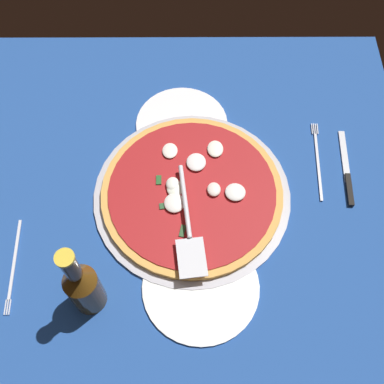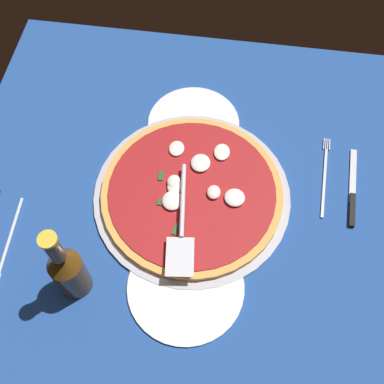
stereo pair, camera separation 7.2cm
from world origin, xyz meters
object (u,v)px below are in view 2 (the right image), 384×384
dinner_plate_right (186,287)px  pizza (192,192)px  dinner_plate_left (194,124)px  pizza_server (181,224)px  beer_bottle (68,270)px  place_setting_far (339,186)px

dinner_plate_right → pizza: bearing=-175.5°
dinner_plate_left → pizza: pizza is taller
dinner_plate_right → pizza_server: size_ratio=0.92×
dinner_plate_right → beer_bottle: (2.34, -21.70, 8.37)cm
pizza → place_setting_far: bearing=102.3°
pizza → beer_bottle: 31.48cm
dinner_plate_right → pizza: size_ratio=0.59×
pizza_server → dinner_plate_left: bearing=176.0°
dinner_plate_left → pizza_server: pizza_server is taller
dinner_plate_left → beer_bottle: (42.69, -17.64, 8.37)cm
pizza → place_setting_far: size_ratio=1.75×
dinner_plate_left → place_setting_far: 36.69cm
place_setting_far → pizza_server: bearing=118.8°
dinner_plate_left → pizza_server: size_ratio=0.86×
dinner_plate_right → beer_bottle: 23.37cm
dinner_plate_left → dinner_plate_right: bearing=5.7°
dinner_plate_right → place_setting_far: bearing=132.5°
pizza → dinner_plate_right: bearing=4.5°
place_setting_far → beer_bottle: (30.27, -52.16, 8.52)cm
place_setting_far → beer_bottle: bearing=122.8°
dinner_plate_right → dinner_plate_left: bearing=-174.3°
pizza_server → place_setting_far: pizza_server is taller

